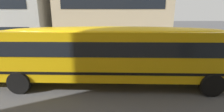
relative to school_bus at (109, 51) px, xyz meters
The scene contains 5 objects.
ground_plane 2.49m from the school_bus, 48.12° to the left, with size 400.00×400.00×0.00m, color #4C4C4F.
sidewalk_far 9.84m from the school_bus, 83.34° to the left, with size 120.00×3.00×0.01m, color gray.
lane_centreline 2.49m from the school_bus, 48.12° to the left, with size 110.00×0.16×0.01m, color silver.
school_bus is the anchor object (origin of this frame).
parked_car_teal_mid_block 11.74m from the school_bus, 144.14° to the left, with size 3.96×1.99×1.64m.
Camera 1 is at (-0.98, -9.35, 3.51)m, focal length 24.97 mm.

